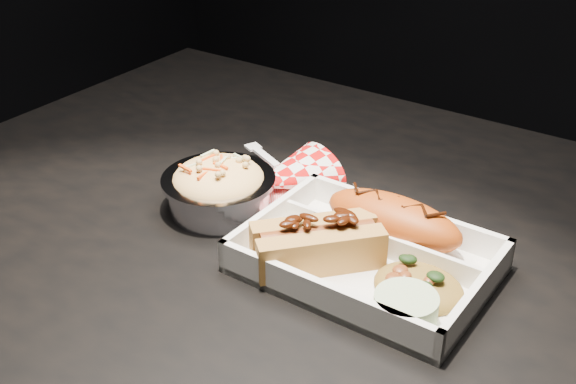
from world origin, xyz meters
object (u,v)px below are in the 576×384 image
at_px(food_tray, 367,261).
at_px(hotdog, 317,241).
at_px(foil_coleslaw_cup, 219,186).
at_px(napkin_fork, 287,177).
at_px(fried_pastry, 393,220).
at_px(dining_table, 352,304).

distance_m(food_tray, hotdog, 0.06).
bearing_deg(food_tray, foil_coleslaw_cup, 178.31).
relative_size(hotdog, napkin_fork, 0.81).
xyz_separation_m(fried_pastry, foil_coleslaw_cup, (-0.21, -0.05, -0.00)).
distance_m(fried_pastry, hotdog, 0.09).
distance_m(fried_pastry, napkin_fork, 0.17).
height_order(food_tray, foil_coleslaw_cup, foil_coleslaw_cup).
distance_m(dining_table, food_tray, 0.12).
height_order(food_tray, fried_pastry, fried_pastry).
bearing_deg(dining_table, napkin_fork, 157.47).
xyz_separation_m(dining_table, fried_pastry, (0.04, 0.01, 0.12)).
bearing_deg(hotdog, dining_table, 35.25).
bearing_deg(hotdog, napkin_fork, 87.17).
height_order(dining_table, foil_coleslaw_cup, foil_coleslaw_cup).
bearing_deg(food_tray, fried_pastry, 90.00).
distance_m(dining_table, napkin_fork, 0.18).
bearing_deg(dining_table, food_tray, -48.37).
height_order(dining_table, food_tray, food_tray).
xyz_separation_m(hotdog, foil_coleslaw_cup, (-0.16, 0.03, -0.00)).
distance_m(dining_table, hotdog, 0.14).
bearing_deg(fried_pastry, napkin_fork, 166.50).
height_order(hotdog, napkin_fork, napkin_fork).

